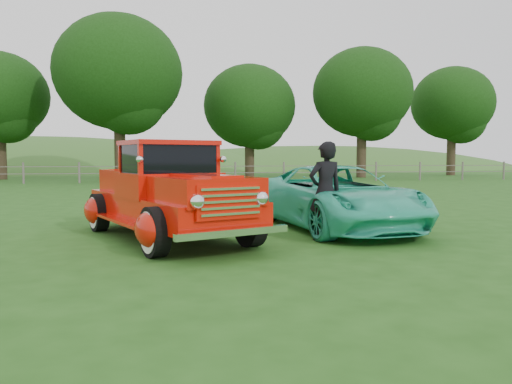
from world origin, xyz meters
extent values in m
plane|color=#1F4B14|center=(0.00, 0.00, 0.00)|extent=(140.00, 140.00, 0.00)
ellipsoid|color=#335F23|center=(-18.00, 58.00, -4.95)|extent=(84.00, 60.00, 18.00)
ellipsoid|color=#335F23|center=(20.00, 62.00, -3.85)|extent=(72.00, 52.00, 14.00)
cube|color=#655C55|center=(0.00, 22.00, 0.55)|extent=(48.00, 0.04, 0.04)
cube|color=#655C55|center=(0.00, 22.00, 0.95)|extent=(48.00, 0.04, 0.04)
cylinder|color=#2F2417|center=(-12.00, 28.00, 1.98)|extent=(0.70, 0.70, 3.96)
cylinder|color=#2F2417|center=(-4.00, 25.00, 2.42)|extent=(0.70, 0.70, 4.84)
ellipsoid|color=black|center=(-4.00, 25.00, 6.82)|extent=(8.00, 8.00, 7.20)
cylinder|color=#2F2417|center=(5.00, 29.00, 1.87)|extent=(0.70, 0.70, 3.74)
ellipsoid|color=black|center=(5.00, 29.00, 5.27)|extent=(6.80, 6.80, 6.12)
cylinder|color=#2F2417|center=(13.00, 27.00, 2.20)|extent=(0.70, 0.70, 4.40)
ellipsoid|color=black|center=(13.00, 27.00, 6.20)|extent=(7.20, 7.20, 6.48)
cylinder|color=#2F2417|center=(22.00, 30.00, 2.09)|extent=(0.70, 0.70, 4.18)
ellipsoid|color=black|center=(22.00, 30.00, 5.89)|extent=(6.60, 6.60, 5.94)
cylinder|color=black|center=(-1.14, -0.34, 0.38)|extent=(0.51, 0.79, 0.76)
cylinder|color=black|center=(0.39, 0.29, 0.38)|extent=(0.51, 0.79, 0.76)
cylinder|color=black|center=(-2.32, 2.52, 0.38)|extent=(0.51, 0.79, 0.76)
cylinder|color=black|center=(-0.79, 3.16, 0.38)|extent=(0.51, 0.79, 0.76)
cube|color=red|center=(-0.97, 1.41, 0.58)|extent=(3.20, 4.85, 0.44)
ellipsoid|color=red|center=(-1.21, -0.37, 0.42)|extent=(0.67, 0.85, 0.54)
ellipsoid|color=red|center=(0.46, 0.32, 0.42)|extent=(0.67, 0.85, 0.54)
ellipsoid|color=red|center=(-2.39, 2.50, 0.42)|extent=(0.67, 0.85, 0.54)
ellipsoid|color=red|center=(-0.72, 3.18, 0.42)|extent=(0.67, 0.85, 0.54)
cube|color=red|center=(-0.38, -0.03, 0.97)|extent=(1.84, 1.99, 0.42)
cube|color=red|center=(-0.93, 1.31, 0.99)|extent=(1.99, 1.86, 0.44)
cube|color=black|center=(-0.93, 1.31, 1.46)|extent=(1.76, 1.59, 0.50)
cube|color=red|center=(-0.93, 1.31, 1.74)|extent=(1.87, 1.71, 0.08)
cube|color=red|center=(-1.48, 2.65, 0.95)|extent=(1.83, 2.25, 0.45)
cube|color=white|center=(-0.07, -0.78, 0.85)|extent=(1.02, 0.50, 0.50)
cube|color=white|center=(-0.03, -0.87, 0.42)|extent=(1.71, 0.78, 0.10)
cube|color=white|center=(-1.89, 3.64, 0.42)|extent=(1.62, 0.74, 0.10)
imported|color=#30C39E|center=(2.49, 2.03, 0.66)|extent=(2.80, 4.99, 1.32)
imported|color=black|center=(1.82, 0.69, 0.88)|extent=(0.72, 0.55, 1.76)
camera|label=1|loc=(-0.92, -7.82, 1.49)|focal=35.00mm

